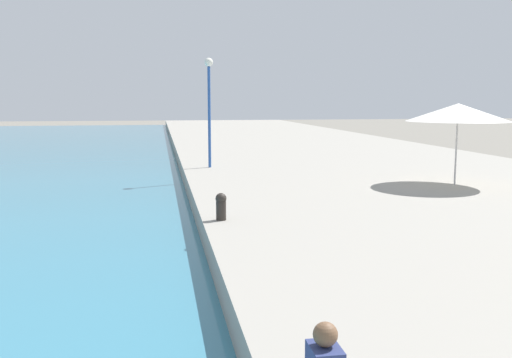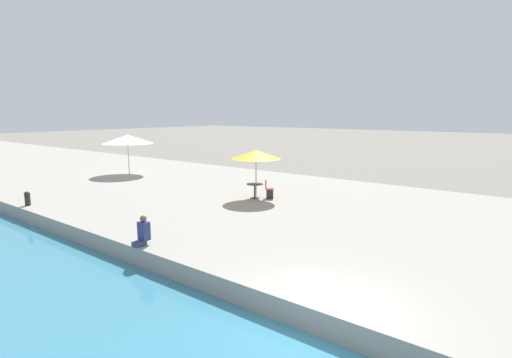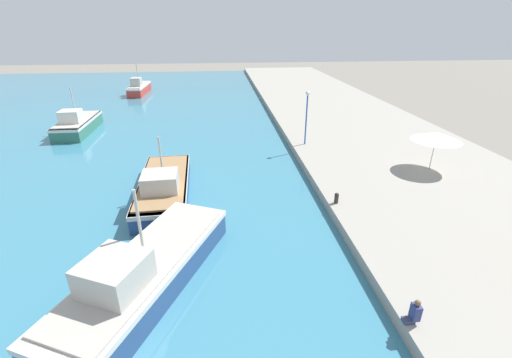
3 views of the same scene
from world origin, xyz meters
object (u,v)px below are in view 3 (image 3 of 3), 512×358
fishing_boat_near (144,272)px  mooring_bollard (337,198)px  fishing_boat_far (77,124)px  lamppost (307,109)px  person_at_quay (414,313)px  fishing_boat_distant (139,88)px  cafe_umbrella_white (436,136)px  fishing_boat_mid (164,186)px

fishing_boat_near → mooring_bollard: fishing_boat_near is taller
fishing_boat_far → mooring_bollard: 28.03m
fishing_boat_far → lamppost: 23.24m
fishing_boat_far → person_at_quay: (20.92, -27.35, 0.14)m
fishing_boat_distant → mooring_bollard: 43.94m
person_at_quay → fishing_boat_near: bearing=161.2°
fishing_boat_near → fishing_boat_distant: size_ratio=1.25×
lamppost → person_at_quay: bearing=-92.3°
lamppost → cafe_umbrella_white: bearing=-39.6°
fishing_boat_near → lamppost: bearing=81.5°
person_at_quay → cafe_umbrella_white: bearing=57.2°
fishing_boat_mid → fishing_boat_far: size_ratio=1.17×
fishing_boat_near → fishing_boat_distant: 45.98m
fishing_boat_near → lamppost: lamppost is taller
fishing_boat_mid → lamppost: lamppost is taller
fishing_boat_mid → person_at_quay: 15.54m
fishing_boat_near → cafe_umbrella_white: bearing=52.9°
mooring_bollard → lamppost: (0.69, 10.72, 2.74)m
cafe_umbrella_white → person_at_quay: bearing=-122.8°
fishing_boat_far → lamppost: size_ratio=1.69×
lamppost → fishing_boat_mid: bearing=-144.6°
fishing_boat_far → mooring_bollard: (21.02, -18.54, 0.06)m
fishing_boat_mid → fishing_boat_distant: 37.68m
cafe_umbrella_white → mooring_bollard: cafe_umbrella_white is taller
mooring_bollard → fishing_boat_near: bearing=-151.1°
cafe_umbrella_white → fishing_boat_mid: bearing=-175.7°
cafe_umbrella_white → mooring_bollard: (-8.38, -4.35, -2.08)m
fishing_boat_near → mooring_bollard: size_ratio=15.43×
mooring_bollard → person_at_quay: bearing=-90.7°
fishing_boat_distant → mooring_bollard: fishing_boat_distant is taller
fishing_boat_near → fishing_boat_mid: bearing=117.2°
fishing_boat_mid → fishing_boat_near: bearing=-90.2°
fishing_boat_near → fishing_boat_mid: (-0.37, 8.41, -0.11)m
fishing_boat_mid → lamppost: size_ratio=1.98×
fishing_boat_distant → lamppost: 35.10m
fishing_boat_distant → lamppost: bearing=-54.3°
fishing_boat_far → fishing_boat_distant: 21.12m
mooring_bollard → lamppost: 11.09m
cafe_umbrella_white → lamppost: (-7.69, 6.37, 0.67)m
fishing_boat_mid → fishing_boat_far: 18.94m
cafe_umbrella_white → mooring_bollard: 9.67m
fishing_boat_far → person_at_quay: bearing=-53.6°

